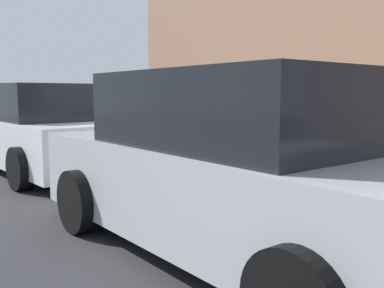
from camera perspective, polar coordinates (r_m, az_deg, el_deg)
ground_plane at (r=7.97m, az=-3.72°, el=-3.50°), size 40.00×40.00×0.00m
sidewalk_curb at (r=9.55m, az=8.91°, el=-1.45°), size 18.00×5.00×0.14m
suitcase_maroon_0 at (r=6.22m, az=17.00°, el=-2.99°), size 0.40×0.21×0.56m
suitcase_navy_1 at (r=6.44m, az=13.16°, el=-1.58°), size 0.40×0.25×1.03m
suitcase_teal_2 at (r=6.76m, az=9.95°, el=-0.87°), size 0.41×0.18×1.01m
suitcase_olive_3 at (r=7.10m, az=7.11°, el=-0.47°), size 0.39×0.21×1.09m
suitcase_silver_4 at (r=7.54m, az=5.07°, el=-0.51°), size 0.44×0.23×0.92m
suitcase_black_5 at (r=7.86m, az=2.01°, el=-0.16°), size 0.41×0.20×0.89m
suitcase_red_6 at (r=8.24m, az=0.00°, el=0.19°), size 0.36×0.24×0.99m
suitcase_maroon_7 at (r=8.64m, az=-1.35°, el=0.84°), size 0.38×0.25×1.09m
suitcase_navy_8 at (r=8.96m, az=-3.56°, el=0.37°), size 0.36×0.22×0.62m
fire_hydrant at (r=9.75m, az=-6.19°, el=1.44°), size 0.39×0.21×0.73m
bollard_post at (r=10.25m, az=-8.81°, el=1.41°), size 0.16×0.16×0.68m
parked_car_silver_0 at (r=3.85m, az=6.26°, el=-3.23°), size 4.46×2.08×1.59m
parked_car_white_1 at (r=8.33m, az=-18.74°, el=1.70°), size 4.55×2.23×1.56m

